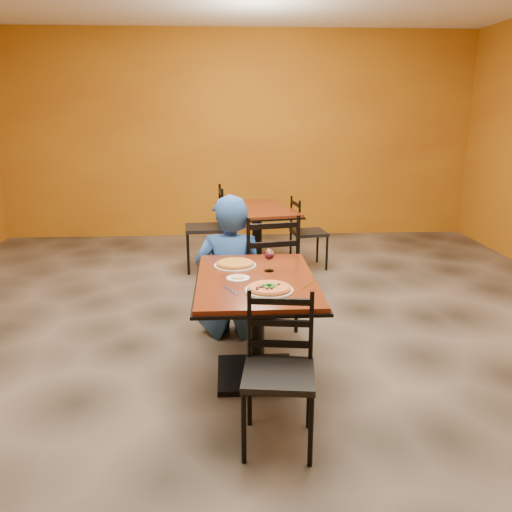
{
  "coord_description": "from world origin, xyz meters",
  "views": [
    {
      "loc": [
        -0.2,
        -3.88,
        1.85
      ],
      "look_at": [
        0.01,
        -0.3,
        0.85
      ],
      "focal_mm": 36.44,
      "sensor_mm": 36.0,
      "label": 1
    }
  ],
  "objects": [
    {
      "name": "plate_main",
      "position": [
        0.07,
        -0.77,
        0.76
      ],
      "size": [
        0.31,
        0.31,
        0.01
      ],
      "primitive_type": "cylinder",
      "color": "white",
      "rests_on": "table_main"
    },
    {
      "name": "chair_second_left",
      "position": [
        -0.46,
        2.2,
        0.5
      ],
      "size": [
        0.49,
        0.49,
        1.0
      ],
      "primitive_type": null,
      "rotation": [
        0.0,
        0.0,
        -1.49
      ],
      "color": "black",
      "rests_on": "floor"
    },
    {
      "name": "table_main",
      "position": [
        0.0,
        -0.5,
        0.56
      ],
      "size": [
        0.83,
        1.23,
        0.75
      ],
      "color": "maroon",
      "rests_on": "floor"
    },
    {
      "name": "wine_glass",
      "position": [
        0.1,
        -0.35,
        0.84
      ],
      "size": [
        0.08,
        0.08,
        0.18
      ],
      "primitive_type": null,
      "color": "white",
      "rests_on": "table_main"
    },
    {
      "name": "pizza_main",
      "position": [
        0.07,
        -0.77,
        0.77
      ],
      "size": [
        0.28,
        0.28,
        0.02
      ],
      "primitive_type": "cylinder",
      "color": "maroon",
      "rests_on": "plate_main"
    },
    {
      "name": "chair_second_right",
      "position": [
        0.8,
        2.2,
        0.43
      ],
      "size": [
        0.44,
        0.44,
        0.86
      ],
      "primitive_type": null,
      "rotation": [
        0.0,
        0.0,
        1.72
      ],
      "color": "black",
      "rests_on": "floor"
    },
    {
      "name": "table_second",
      "position": [
        0.17,
        2.2,
        0.55
      ],
      "size": [
        1.02,
        1.32,
        0.75
      ],
      "rotation": [
        0.0,
        0.0,
        0.19
      ],
      "color": "maroon",
      "rests_on": "floor"
    },
    {
      "name": "chair_main_near",
      "position": [
        0.08,
        -1.3,
        0.44
      ],
      "size": [
        0.44,
        0.44,
        0.87
      ],
      "primitive_type": null,
      "rotation": [
        0.0,
        0.0,
        -0.13
      ],
      "color": "black",
      "rests_on": "floor"
    },
    {
      "name": "chair_main_far",
      "position": [
        0.15,
        0.43,
        0.52
      ],
      "size": [
        0.54,
        0.54,
        1.03
      ],
      "primitive_type": null,
      "rotation": [
        0.0,
        0.0,
        3.32
      ],
      "color": "black",
      "rests_on": "floor"
    },
    {
      "name": "pizza_far",
      "position": [
        -0.14,
        -0.21,
        0.77
      ],
      "size": [
        0.28,
        0.28,
        0.02
      ],
      "primitive_type": "cylinder",
      "color": "gold",
      "rests_on": "plate_far"
    },
    {
      "name": "knife",
      "position": [
        0.34,
        -0.67,
        0.75
      ],
      "size": [
        0.14,
        0.18,
        0.0
      ],
      "primitive_type": "cube",
      "rotation": [
        0.0,
        0.0,
        -0.65
      ],
      "color": "silver",
      "rests_on": "table_main"
    },
    {
      "name": "dip",
      "position": [
        -0.12,
        -0.52,
        0.76
      ],
      "size": [
        0.09,
        0.09,
        0.01
      ],
      "primitive_type": "cylinder",
      "color": "tan",
      "rests_on": "side_plate"
    },
    {
      "name": "fork",
      "position": [
        -0.18,
        -0.76,
        0.75
      ],
      "size": [
        0.1,
        0.18,
        0.0
      ],
      "primitive_type": "cube",
      "rotation": [
        0.0,
        0.0,
        0.46
      ],
      "color": "silver",
      "rests_on": "table_main"
    },
    {
      "name": "floor",
      "position": [
        0.0,
        0.0,
        0.0
      ],
      "size": [
        7.0,
        8.0,
        0.01
      ],
      "primitive_type": "cube",
      "color": "black",
      "rests_on": "ground"
    },
    {
      "name": "side_plate",
      "position": [
        -0.12,
        -0.52,
        0.76
      ],
      "size": [
        0.16,
        0.16,
        0.01
      ],
      "primitive_type": "cylinder",
      "color": "white",
      "rests_on": "table_main"
    },
    {
      "name": "plate_far",
      "position": [
        -0.14,
        -0.21,
        0.76
      ],
      "size": [
        0.31,
        0.31,
        0.01
      ],
      "primitive_type": "cylinder",
      "color": "white",
      "rests_on": "table_main"
    },
    {
      "name": "wall_back",
      "position": [
        0.0,
        4.0,
        1.5
      ],
      "size": [
        7.0,
        0.01,
        3.0
      ],
      "primitive_type": "cube",
      "color": "#AB6A13",
      "rests_on": "ground"
    },
    {
      "name": "diner",
      "position": [
        -0.17,
        0.3,
        0.6
      ],
      "size": [
        0.64,
        0.46,
        1.21
      ],
      "primitive_type": "imported",
      "rotation": [
        0.0,
        0.0,
        3.03
      ],
      "color": "#1C409C",
      "rests_on": "floor"
    }
  ]
}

